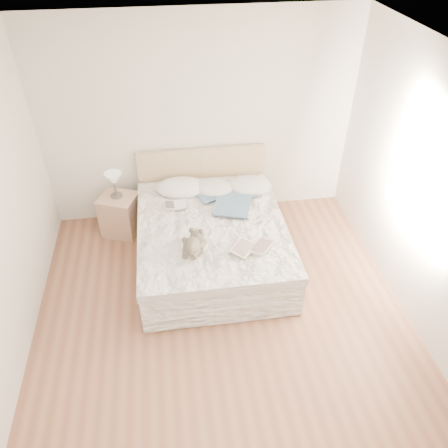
{
  "coord_description": "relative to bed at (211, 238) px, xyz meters",
  "views": [
    {
      "loc": [
        -0.44,
        -2.88,
        3.73
      ],
      "look_at": [
        0.14,
        1.05,
        0.62
      ],
      "focal_mm": 35.0,
      "sensor_mm": 36.0,
      "label": 1
    }
  ],
  "objects": [
    {
      "name": "pillow_left",
      "position": [
        -0.3,
        0.67,
        0.33
      ],
      "size": [
        0.69,
        0.51,
        0.19
      ],
      "primitive_type": "ellipsoid",
      "rotation": [
        0.0,
        0.0,
        -0.1
      ],
      "color": "white",
      "rests_on": "bed"
    },
    {
      "name": "photo_book",
      "position": [
        -0.4,
        0.3,
        0.32
      ],
      "size": [
        0.29,
        0.2,
        0.02
      ],
      "primitive_type": "cube",
      "rotation": [
        0.0,
        0.0,
        0.04
      ],
      "color": "white",
      "rests_on": "bed"
    },
    {
      "name": "pillow_middle",
      "position": [
        0.08,
        0.61,
        0.33
      ],
      "size": [
        0.65,
        0.55,
        0.16
      ],
      "primitive_type": "ellipsoid",
      "rotation": [
        0.0,
        0.0,
        -0.36
      ],
      "color": "silver",
      "rests_on": "bed"
    },
    {
      "name": "wall_back",
      "position": [
        0.0,
        1.06,
        1.04
      ],
      "size": [
        4.0,
        0.02,
        2.7
      ],
      "primitive_type": "cube",
      "color": "silver",
      "rests_on": "ground"
    },
    {
      "name": "bed",
      "position": [
        0.0,
        0.0,
        0.0
      ],
      "size": [
        1.72,
        2.14,
        1.0
      ],
      "color": "tan",
      "rests_on": "floor"
    },
    {
      "name": "teddy_bear",
      "position": [
        -0.27,
        -0.59,
        0.34
      ],
      "size": [
        0.33,
        0.4,
        0.18
      ],
      "primitive_type": null,
      "rotation": [
        0.0,
        0.0,
        -0.3
      ],
      "color": "brown",
      "rests_on": "bed"
    },
    {
      "name": "pillow_right",
      "position": [
        0.58,
        0.58,
        0.33
      ],
      "size": [
        0.62,
        0.48,
        0.17
      ],
      "primitive_type": "ellipsoid",
      "rotation": [
        0.0,
        0.0,
        -0.14
      ],
      "color": "white",
      "rests_on": "bed"
    },
    {
      "name": "window",
      "position": [
        1.99,
        -0.89,
        1.14
      ],
      "size": [
        0.02,
        1.3,
        1.1
      ],
      "primitive_type": "cube",
      "color": "white",
      "rests_on": "wall_right"
    },
    {
      "name": "blouse",
      "position": [
        0.31,
        0.27,
        0.32
      ],
      "size": [
        0.87,
        0.9,
        0.03
      ],
      "primitive_type": null,
      "rotation": [
        0.0,
        0.0,
        -0.32
      ],
      "color": "#385470",
      "rests_on": "bed"
    },
    {
      "name": "childrens_book",
      "position": [
        0.38,
        -0.6,
        0.32
      ],
      "size": [
        0.5,
        0.48,
        0.03
      ],
      "primitive_type": "cube",
      "rotation": [
        0.0,
        0.0,
        -0.68
      ],
      "color": "beige",
      "rests_on": "bed"
    },
    {
      "name": "wall_right",
      "position": [
        2.0,
        -1.19,
        1.04
      ],
      "size": [
        0.02,
        4.5,
        2.7
      ],
      "primitive_type": "cube",
      "color": "silver",
      "rests_on": "ground"
    },
    {
      "name": "table_lamp",
      "position": [
        -1.13,
        0.71,
        0.5
      ],
      "size": [
        0.26,
        0.26,
        0.34
      ],
      "color": "#49443F",
      "rests_on": "nightstand"
    },
    {
      "name": "nightstand",
      "position": [
        -1.13,
        0.68,
        -0.03
      ],
      "size": [
        0.57,
        0.54,
        0.56
      ],
      "primitive_type": "cube",
      "rotation": [
        0.0,
        0.0,
        -0.39
      ],
      "color": "tan",
      "rests_on": "floor"
    },
    {
      "name": "ceiling",
      "position": [
        0.0,
        -1.19,
        2.39
      ],
      "size": [
        4.0,
        4.5,
        0.0
      ],
      "primitive_type": "cube",
      "color": "white",
      "rests_on": "ground"
    },
    {
      "name": "floor",
      "position": [
        0.0,
        -1.19,
        -0.31
      ],
      "size": [
        4.0,
        4.5,
        0.0
      ],
      "primitive_type": "cube",
      "color": "brown",
      "rests_on": "ground"
    }
  ]
}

